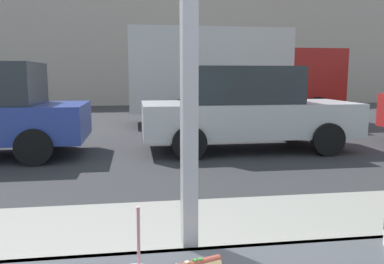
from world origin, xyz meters
The scene contains 4 objects.
ground_plane centered at (0.00, 8.00, 0.00)m, with size 60.00×60.00×0.00m, color #2D2D30.
building_facade_far centered at (0.00, 19.70, 2.90)m, with size 28.00×1.20×5.81m, color #A89E8E.
parked_car_silver centered at (2.08, 6.58, 0.87)m, with size 4.35×1.92×1.72m.
box_truck centered at (2.82, 10.93, 1.59)m, with size 6.58×2.44×2.92m.
Camera 1 is at (-0.18, -1.17, 1.54)m, focal length 36.25 mm.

